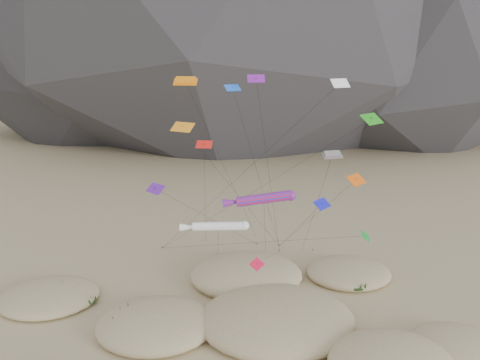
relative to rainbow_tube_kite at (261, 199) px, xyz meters
name	(u,v)px	position (x,y,z in m)	size (l,w,h in m)	color
ground	(258,360)	(-0.78, -7.04, -13.57)	(500.00, 500.00, 0.00)	#CCB789
dunes	(240,329)	(-2.32, -3.14, -12.87)	(52.94, 35.54, 3.78)	#CCB789
dune_grass	(241,327)	(-2.16, -2.85, -12.74)	(42.66, 28.19, 1.49)	black
kite_stakes	(254,249)	(0.87, 17.13, -13.42)	(22.83, 8.78, 0.30)	#3F2D1E
rainbow_tube_kite	(261,199)	(0.00, 0.00, 0.00)	(7.50, 17.26, 14.41)	red
white_tube_kite	(216,226)	(-4.60, 2.29, -3.78)	(7.47, 14.51, 10.53)	white
orange_parafoil	(186,84)	(-7.64, 9.35, 10.66)	(10.75, 13.30, 25.03)	orange
multi_parafoil	(332,157)	(7.86, 3.46, 3.45)	(2.25, 13.54, 17.67)	red
delta_kites	(279,160)	(2.29, 3.91, 2.98)	(25.83, 22.80, 25.51)	orange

